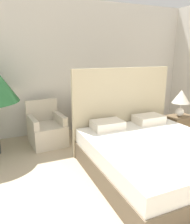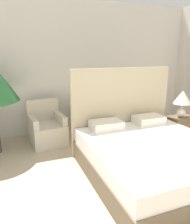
{
  "view_description": "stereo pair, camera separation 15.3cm",
  "coord_description": "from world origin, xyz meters",
  "px_view_note": "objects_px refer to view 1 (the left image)",
  "views": [
    {
      "loc": [
        -1.67,
        -1.09,
        1.78
      ],
      "look_at": [
        -0.05,
        2.69,
        0.66
      ],
      "focal_mm": 35.0,
      "sensor_mm": 36.0,
      "label": 1
    },
    {
      "loc": [
        -1.53,
        -1.15,
        1.78
      ],
      "look_at": [
        -0.05,
        2.69,
        0.66
      ],
      "focal_mm": 35.0,
      "sensor_mm": 36.0,
      "label": 2
    }
  ],
  "objects_px": {
    "armchair_near_window_right": "(94,125)",
    "nightstand": "(179,129)",
    "bed": "(152,153)",
    "table_lamp": "(181,99)",
    "armchair_near_window_left": "(47,131)"
  },
  "relations": [
    {
      "from": "armchair_near_window_right",
      "to": "nightstand",
      "type": "xyz_separation_m",
      "value": [
        1.48,
        -0.98,
        0.01
      ]
    },
    {
      "from": "bed",
      "to": "table_lamp",
      "type": "height_order",
      "value": "bed"
    },
    {
      "from": "bed",
      "to": "armchair_near_window_right",
      "type": "bearing_deg",
      "value": 97.58
    },
    {
      "from": "armchair_near_window_left",
      "to": "nightstand",
      "type": "height_order",
      "value": "armchair_near_window_left"
    },
    {
      "from": "armchair_near_window_right",
      "to": "nightstand",
      "type": "height_order",
      "value": "armchair_near_window_right"
    },
    {
      "from": "armchair_near_window_right",
      "to": "nightstand",
      "type": "bearing_deg",
      "value": -33.83
    },
    {
      "from": "armchair_near_window_right",
      "to": "table_lamp",
      "type": "height_order",
      "value": "table_lamp"
    },
    {
      "from": "bed",
      "to": "table_lamp",
      "type": "distance_m",
      "value": 1.57
    },
    {
      "from": "armchair_near_window_left",
      "to": "table_lamp",
      "type": "distance_m",
      "value": 2.74
    },
    {
      "from": "nightstand",
      "to": "armchair_near_window_left",
      "type": "bearing_deg",
      "value": 158.7
    },
    {
      "from": "bed",
      "to": "armchair_near_window_right",
      "type": "distance_m",
      "value": 1.75
    },
    {
      "from": "nightstand",
      "to": "table_lamp",
      "type": "relative_size",
      "value": 1.04
    },
    {
      "from": "bed",
      "to": "nightstand",
      "type": "height_order",
      "value": "bed"
    },
    {
      "from": "bed",
      "to": "table_lamp",
      "type": "bearing_deg",
      "value": 32.02
    },
    {
      "from": "armchair_near_window_left",
      "to": "nightstand",
      "type": "distance_m",
      "value": 2.69
    }
  ]
}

